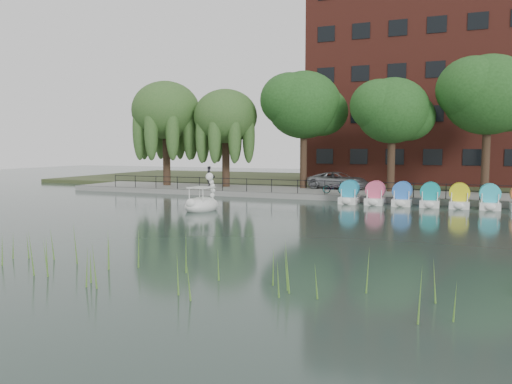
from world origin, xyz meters
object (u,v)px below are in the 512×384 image
Objects in this scene: bicycle at (334,187)px; swan_boat at (202,202)px; minivan at (338,179)px; pedestrian at (209,175)px.

bicycle is 0.63× the size of swan_boat.
swan_boat is at bearing 167.50° from minivan.
pedestrian is (-11.25, 2.19, 0.49)m from bicycle.
bicycle is at bearing 42.10° from pedestrian.
pedestrian reaches higher than swan_boat.
bicycle is (0.65, -4.16, -0.27)m from minivan.
minivan is 14.32m from swan_boat.
pedestrian is 0.72× the size of swan_boat.
pedestrian is at bearing 121.50° from swan_boat.
minivan is 3.22× the size of bicycle.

